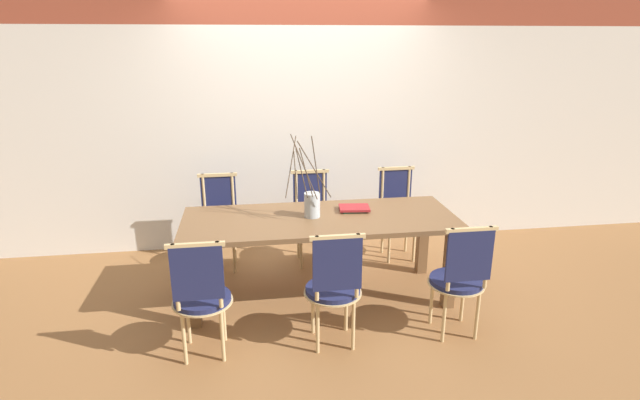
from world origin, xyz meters
TOP-DOWN VIEW (x-y plane):
  - ground_plane at (0.00, 0.00)m, footprint 16.00×16.00m
  - wall_rear at (0.00, 1.26)m, footprint 12.00×0.06m
  - dining_table at (0.00, 0.00)m, footprint 2.25×0.86m
  - chair_near_leftend at (-0.92, -0.74)m, footprint 0.41×0.41m
  - chair_near_left at (-0.01, -0.74)m, footprint 0.41×0.41m
  - chair_near_center at (0.92, -0.74)m, footprint 0.41×0.41m
  - chair_far_leftend at (-0.86, 0.74)m, footprint 0.41×0.41m
  - chair_far_left at (0.03, 0.74)m, footprint 0.41×0.41m
  - chair_far_center at (0.90, 0.74)m, footprint 0.41×0.41m
  - vase_centerpiece at (-0.07, 0.03)m, footprint 0.37×0.40m
  - book_stack at (0.31, 0.13)m, footprint 0.27×0.21m

SIDE VIEW (x-z plane):
  - ground_plane at x=0.00m, z-range 0.00..0.00m
  - chair_near_leftend at x=-0.92m, z-range 0.03..0.93m
  - chair_near_left at x=-0.01m, z-range 0.03..0.93m
  - chair_near_center at x=0.92m, z-range 0.03..0.93m
  - chair_far_leftend at x=-0.86m, z-range 0.03..0.93m
  - chair_far_left at x=0.03m, z-range 0.03..0.93m
  - chair_far_center at x=0.90m, z-range 0.03..0.93m
  - dining_table at x=0.00m, z-range 0.26..0.98m
  - book_stack at x=0.31m, z-range 0.72..0.76m
  - vase_centerpiece at x=-0.07m, z-range 0.49..1.19m
  - wall_rear at x=0.00m, z-range 0.00..3.20m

